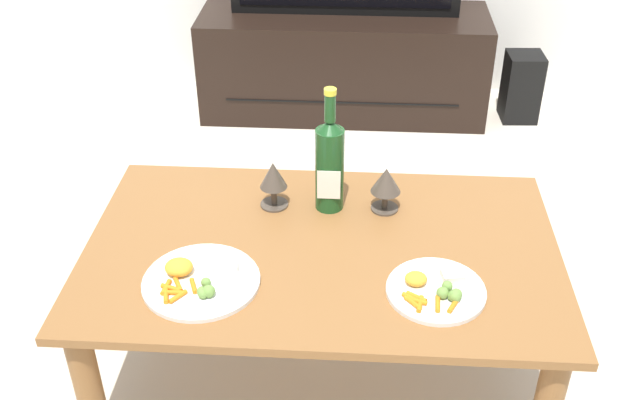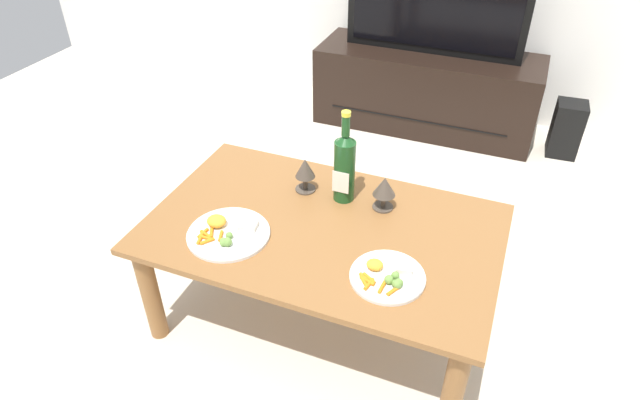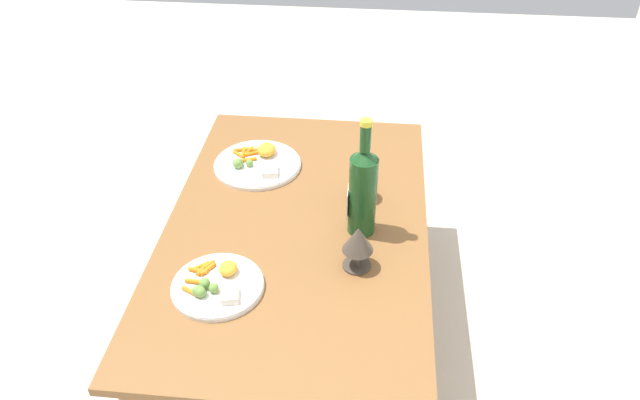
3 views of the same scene
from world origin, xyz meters
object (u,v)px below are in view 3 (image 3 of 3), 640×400
wine_bottle (363,189)px  dinner_plate_left (258,163)px  dining_table (297,242)px  dinner_plate_right (217,285)px  goblet_left (363,173)px  goblet_right (358,241)px

wine_bottle → dinner_plate_left: size_ratio=1.26×
dining_table → dinner_plate_right: bearing=-30.8°
goblet_left → dinner_plate_right: size_ratio=0.58×
wine_bottle → goblet_left: bearing=-178.8°
dining_table → dinner_plate_left: size_ratio=4.29×
goblet_right → dinner_plate_left: bearing=-142.1°
goblet_left → dinner_plate_left: bearing=-112.0°
dining_table → goblet_left: bearing=128.1°
goblet_right → dinner_plate_right: 0.40m
goblet_right → dinner_plate_left: size_ratio=0.46×
goblet_left → dinner_plate_left: (-0.15, -0.37, -0.08)m
dining_table → goblet_right: goblet_right is taller
dining_table → wine_bottle: 0.30m
dinner_plate_left → goblet_right: bearing=37.9°
wine_bottle → dinner_plate_right: bearing=-52.5°
goblet_left → goblet_right: goblet_left is taller
dining_table → goblet_right: 0.31m
dining_table → goblet_left: (-0.15, 0.19, 0.17)m
dining_table → wine_bottle: size_ratio=3.41×
dining_table → dinner_plate_left: (-0.30, -0.17, 0.09)m
goblet_right → dinner_plate_left: 0.60m
wine_bottle → dinner_plate_left: 0.50m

